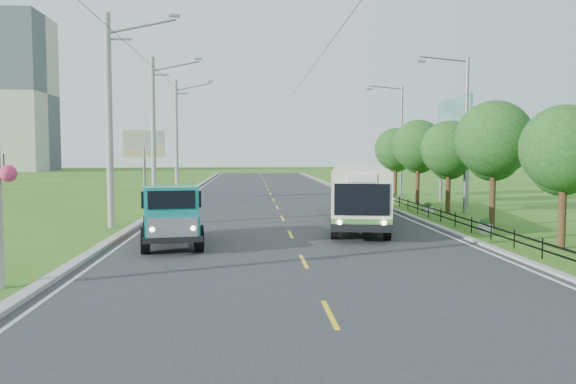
{
  "coord_description": "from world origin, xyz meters",
  "views": [
    {
      "loc": [
        -1.72,
        -17.91,
        3.53
      ],
      "look_at": [
        -0.15,
        5.36,
        1.9
      ],
      "focal_mm": 35.0,
      "sensor_mm": 36.0,
      "label": 1
    }
  ],
  "objects": [
    {
      "name": "pole_near",
      "position": [
        -8.26,
        9.0,
        5.09
      ],
      "size": [
        3.51,
        0.32,
        10.0
      ],
      "color": "gray",
      "rests_on": "ground"
    },
    {
      "name": "tree_fourth",
      "position": [
        9.86,
        14.14,
        3.59
      ],
      "size": [
        3.24,
        3.31,
        5.4
      ],
      "color": "#382314",
      "rests_on": "ground"
    },
    {
      "name": "pole_far",
      "position": [
        -8.26,
        33.0,
        5.09
      ],
      "size": [
        3.51,
        0.32,
        10.0
      ],
      "color": "gray",
      "rests_on": "ground"
    },
    {
      "name": "curb_right",
      "position": [
        7.15,
        20.0,
        0.05
      ],
      "size": [
        0.3,
        120.0,
        0.1
      ],
      "primitive_type": "cube",
      "color": "#9E9E99",
      "rests_on": "ground"
    },
    {
      "name": "tree_back",
      "position": [
        9.86,
        26.14,
        3.65
      ],
      "size": [
        3.3,
        3.36,
        5.5
      ],
      "color": "#382314",
      "rests_on": "ground"
    },
    {
      "name": "edge_line_right",
      "position": [
        6.65,
        20.0,
        0.02
      ],
      "size": [
        0.12,
        120.0,
        0.0
      ],
      "primitive_type": "cube",
      "color": "silver",
      "rests_on": "road"
    },
    {
      "name": "curb_left",
      "position": [
        -7.2,
        20.0,
        0.07
      ],
      "size": [
        0.4,
        120.0,
        0.15
      ],
      "primitive_type": "cube",
      "color": "#9E9E99",
      "rests_on": "ground"
    },
    {
      "name": "road",
      "position": [
        0.0,
        20.0,
        0.01
      ],
      "size": [
        14.0,
        120.0,
        0.02
      ],
      "primitive_type": "cube",
      "color": "#28282B",
      "rests_on": "ground"
    },
    {
      "name": "planter_mid",
      "position": [
        8.6,
        14.0,
        0.29
      ],
      "size": [
        0.64,
        0.64,
        0.67
      ],
      "color": "silver",
      "rests_on": "ground"
    },
    {
      "name": "planter_near",
      "position": [
        8.6,
        6.0,
        0.29
      ],
      "size": [
        0.64,
        0.64,
        0.67
      ],
      "color": "silver",
      "rests_on": "ground"
    },
    {
      "name": "centre_dash",
      "position": [
        0.0,
        0.0,
        0.02
      ],
      "size": [
        0.12,
        2.2,
        0.0
      ],
      "primitive_type": "cube",
      "color": "yellow",
      "rests_on": "road"
    },
    {
      "name": "streetlight_mid",
      "position": [
        10.64,
        14.0,
        4.9
      ],
      "size": [
        3.02,
        0.2,
        9.07
      ],
      "color": "slate",
      "rests_on": "ground"
    },
    {
      "name": "tree_second",
      "position": [
        9.86,
        2.14,
        3.52
      ],
      "size": [
        3.18,
        3.26,
        5.3
      ],
      "color": "#382314",
      "rests_on": "ground"
    },
    {
      "name": "bus",
      "position": [
        3.78,
        10.32,
        1.69
      ],
      "size": [
        4.8,
        14.73,
        2.81
      ],
      "rotation": [
        0.0,
        0.0,
        -0.17
      ],
      "color": "#3F8334",
      "rests_on": "ground"
    },
    {
      "name": "pole_mid",
      "position": [
        -8.26,
        21.0,
        5.09
      ],
      "size": [
        3.51,
        0.32,
        10.0
      ],
      "color": "gray",
      "rests_on": "ground"
    },
    {
      "name": "dump_truck",
      "position": [
        -4.77,
        3.78,
        1.3
      ],
      "size": [
        2.88,
        5.7,
        2.29
      ],
      "rotation": [
        0.0,
        0.0,
        0.16
      ],
      "color": "#15837F",
      "rests_on": "ground"
    },
    {
      "name": "ground",
      "position": [
        0.0,
        0.0,
        0.0
      ],
      "size": [
        240.0,
        240.0,
        0.0
      ],
      "primitive_type": "plane",
      "color": "#2F6217",
      "rests_on": "ground"
    },
    {
      "name": "planter_far",
      "position": [
        8.6,
        22.0,
        0.29
      ],
      "size": [
        0.64,
        0.64,
        0.67
      ],
      "color": "silver",
      "rests_on": "ground"
    },
    {
      "name": "streetlight_far",
      "position": [
        10.64,
        28.0,
        4.9
      ],
      "size": [
        3.02,
        0.2,
        9.07
      ],
      "color": "slate",
      "rests_on": "ground"
    },
    {
      "name": "railing_right",
      "position": [
        8.0,
        14.0,
        0.3
      ],
      "size": [
        0.04,
        40.0,
        0.6
      ],
      "primitive_type": "cube",
      "color": "black",
      "rests_on": "ground"
    },
    {
      "name": "tree_fifth",
      "position": [
        9.86,
        20.14,
        3.85
      ],
      "size": [
        3.48,
        3.52,
        5.8
      ],
      "color": "#382314",
      "rests_on": "ground"
    },
    {
      "name": "edge_line_left",
      "position": [
        -6.65,
        20.0,
        0.02
      ],
      "size": [
        0.12,
        120.0,
        0.0
      ],
      "primitive_type": "cube",
      "color": "silver",
      "rests_on": "road"
    },
    {
      "name": "billboard_left",
      "position": [
        -9.5,
        24.0,
        3.87
      ],
      "size": [
        3.0,
        0.2,
        5.2
      ],
      "color": "slate",
      "rests_on": "ground"
    },
    {
      "name": "billboard_right",
      "position": [
        12.3,
        20.0,
        5.34
      ],
      "size": [
        0.24,
        6.0,
        7.3
      ],
      "color": "slate",
      "rests_on": "ground"
    },
    {
      "name": "tree_third",
      "position": [
        9.86,
        8.14,
        3.99
      ],
      "size": [
        3.6,
        3.62,
        6.0
      ],
      "color": "#382314",
      "rests_on": "ground"
    }
  ]
}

